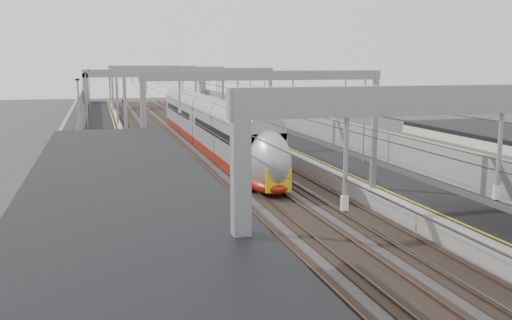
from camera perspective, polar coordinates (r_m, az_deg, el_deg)
platform_left at (r=52.14m, az=-14.81°, el=1.08°), size 4.00×120.00×1.00m
platform_right at (r=54.66m, az=2.20°, el=1.78°), size 4.00×120.00×1.00m
tracks at (r=52.88m, az=-6.10°, el=0.97°), size 11.40×140.00×0.20m
overhead_line at (r=58.85m, az=-7.27°, el=7.79°), size 13.00×140.00×6.60m
canopy_left at (r=10.02m, az=-12.57°, el=-7.31°), size 4.40×30.00×4.24m
overbridge at (r=106.96m, az=-11.02°, el=8.04°), size 22.00×2.20×6.90m
wall_left at (r=52.06m, az=-18.39°, el=2.12°), size 0.30×120.00×3.20m
wall_right at (r=55.57m, az=5.36°, el=3.02°), size 0.30×120.00×3.20m
train at (r=53.41m, az=-4.64°, el=3.14°), size 2.50×45.47×3.95m
signal_green at (r=79.24m, az=-13.13°, el=5.37°), size 0.32×0.32×3.48m
signal_red_near at (r=72.26m, az=-6.16°, el=5.18°), size 0.32×0.32×3.48m
signal_red_far at (r=77.28m, az=-5.12°, el=5.48°), size 0.32×0.32×3.48m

